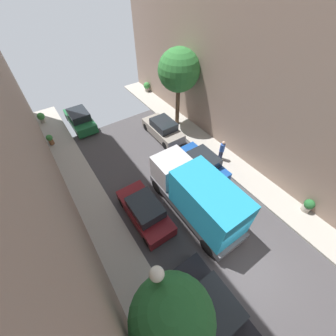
{
  "coord_description": "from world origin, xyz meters",
  "views": [
    {
      "loc": [
        -5.4,
        -0.79,
        11.55
      ],
      "look_at": [
        0.54,
        7.82,
        0.5
      ],
      "focal_mm": 22.52,
      "sensor_mm": 36.0,
      "label": 1
    }
  ],
  "objects_px": {
    "potted_plant_1": "(41,117)",
    "parked_car_right_1": "(202,164)",
    "parked_car_right_2": "(163,129)",
    "street_tree_0": "(172,319)",
    "parked_car_left_3": "(145,211)",
    "parked_car_left_4": "(80,119)",
    "pedestrian": "(222,150)",
    "lamp_post": "(159,290)",
    "potted_plant_4": "(50,139)",
    "parked_car_left_2": "(212,306)",
    "potted_plant_0": "(308,205)",
    "potted_plant_3": "(147,86)",
    "street_tree_1": "(179,71)",
    "delivery_truck": "(198,196)"
  },
  "relations": [
    {
      "from": "lamp_post",
      "to": "potted_plant_3",
      "type": "bearing_deg",
      "value": 61.03
    },
    {
      "from": "potted_plant_1",
      "to": "potted_plant_3",
      "type": "bearing_deg",
      "value": -1.32
    },
    {
      "from": "lamp_post",
      "to": "potted_plant_4",
      "type": "bearing_deg",
      "value": 94.04
    },
    {
      "from": "parked_car_left_4",
      "to": "potted_plant_1",
      "type": "distance_m",
      "value": 3.75
    },
    {
      "from": "parked_car_left_4",
      "to": "pedestrian",
      "type": "height_order",
      "value": "pedestrian"
    },
    {
      "from": "parked_car_left_4",
      "to": "potted_plant_3",
      "type": "height_order",
      "value": "parked_car_left_4"
    },
    {
      "from": "potted_plant_1",
      "to": "potted_plant_0",
      "type": "bearing_deg",
      "value": -59.94
    },
    {
      "from": "delivery_truck",
      "to": "street_tree_0",
      "type": "bearing_deg",
      "value": -139.26
    },
    {
      "from": "parked_car_left_4",
      "to": "parked_car_left_2",
      "type": "bearing_deg",
      "value": -90.0
    },
    {
      "from": "delivery_truck",
      "to": "street_tree_1",
      "type": "distance_m",
      "value": 10.15
    },
    {
      "from": "parked_car_left_2",
      "to": "parked_car_right_2",
      "type": "height_order",
      "value": "same"
    },
    {
      "from": "parked_car_right_2",
      "to": "potted_plant_3",
      "type": "bearing_deg",
      "value": 69.1
    },
    {
      "from": "parked_car_left_4",
      "to": "delivery_truck",
      "type": "xyz_separation_m",
      "value": [
        2.7,
        -13.17,
        1.07
      ]
    },
    {
      "from": "potted_plant_4",
      "to": "lamp_post",
      "type": "bearing_deg",
      "value": -85.96
    },
    {
      "from": "parked_car_left_4",
      "to": "lamp_post",
      "type": "xyz_separation_m",
      "value": [
        -1.9,
        -16.31,
        3.01
      ]
    },
    {
      "from": "street_tree_0",
      "to": "potted_plant_0",
      "type": "height_order",
      "value": "street_tree_0"
    },
    {
      "from": "delivery_truck",
      "to": "lamp_post",
      "type": "bearing_deg",
      "value": -145.63
    },
    {
      "from": "parked_car_left_3",
      "to": "street_tree_1",
      "type": "distance_m",
      "value": 11.01
    },
    {
      "from": "parked_car_right_2",
      "to": "potted_plant_0",
      "type": "relative_size",
      "value": 4.47
    },
    {
      "from": "parked_car_right_2",
      "to": "street_tree_0",
      "type": "relative_size",
      "value": 0.82
    },
    {
      "from": "parked_car_left_4",
      "to": "potted_plant_4",
      "type": "bearing_deg",
      "value": -155.74
    },
    {
      "from": "parked_car_left_4",
      "to": "potted_plant_0",
      "type": "bearing_deg",
      "value": -63.56
    },
    {
      "from": "parked_car_left_3",
      "to": "street_tree_0",
      "type": "xyz_separation_m",
      "value": [
        -2.01,
        -5.53,
        3.2
      ]
    },
    {
      "from": "parked_car_left_4",
      "to": "street_tree_0",
      "type": "height_order",
      "value": "street_tree_0"
    },
    {
      "from": "parked_car_left_3",
      "to": "potted_plant_0",
      "type": "height_order",
      "value": "parked_car_left_3"
    },
    {
      "from": "street_tree_1",
      "to": "potted_plant_1",
      "type": "height_order",
      "value": "street_tree_1"
    },
    {
      "from": "potted_plant_0",
      "to": "parked_car_left_2",
      "type": "bearing_deg",
      "value": -176.4
    },
    {
      "from": "parked_car_right_2",
      "to": "pedestrian",
      "type": "bearing_deg",
      "value": -69.35
    },
    {
      "from": "potted_plant_1",
      "to": "parked_car_right_1",
      "type": "bearing_deg",
      "value": -57.87
    },
    {
      "from": "potted_plant_3",
      "to": "parked_car_left_3",
      "type": "bearing_deg",
      "value": -120.98
    },
    {
      "from": "parked_car_left_4",
      "to": "street_tree_1",
      "type": "relative_size",
      "value": 0.65
    },
    {
      "from": "street_tree_1",
      "to": "potted_plant_1",
      "type": "xyz_separation_m",
      "value": [
        -10.28,
        7.24,
        -4.23
      ]
    },
    {
      "from": "potted_plant_3",
      "to": "street_tree_1",
      "type": "bearing_deg",
      "value": -97.27
    },
    {
      "from": "street_tree_1",
      "to": "potted_plant_3",
      "type": "distance_m",
      "value": 8.2
    },
    {
      "from": "parked_car_right_1",
      "to": "street_tree_0",
      "type": "relative_size",
      "value": 0.82
    },
    {
      "from": "pedestrian",
      "to": "delivery_truck",
      "type": "bearing_deg",
      "value": -150.89
    },
    {
      "from": "delivery_truck",
      "to": "potted_plant_4",
      "type": "bearing_deg",
      "value": 115.55
    },
    {
      "from": "parked_car_right_1",
      "to": "street_tree_0",
      "type": "bearing_deg",
      "value": -138.24
    },
    {
      "from": "pedestrian",
      "to": "parked_car_left_3",
      "type": "bearing_deg",
      "value": -171.43
    },
    {
      "from": "street_tree_0",
      "to": "lamp_post",
      "type": "xyz_separation_m",
      "value": [
        0.11,
        0.91,
        -0.19
      ]
    },
    {
      "from": "parked_car_right_1",
      "to": "delivery_truck",
      "type": "bearing_deg",
      "value": -136.53
    },
    {
      "from": "parked_car_left_2",
      "to": "parked_car_left_3",
      "type": "distance_m",
      "value": 5.81
    },
    {
      "from": "potted_plant_0",
      "to": "lamp_post",
      "type": "relative_size",
      "value": 0.17
    },
    {
      "from": "potted_plant_0",
      "to": "parked_car_right_1",
      "type": "bearing_deg",
      "value": 115.53
    },
    {
      "from": "parked_car_left_4",
      "to": "potted_plant_1",
      "type": "relative_size",
      "value": 4.55
    },
    {
      "from": "parked_car_right_2",
      "to": "street_tree_1",
      "type": "bearing_deg",
      "value": 20.16
    },
    {
      "from": "parked_car_left_2",
      "to": "potted_plant_1",
      "type": "relative_size",
      "value": 4.55
    },
    {
      "from": "delivery_truck",
      "to": "street_tree_0",
      "type": "height_order",
      "value": "street_tree_0"
    },
    {
      "from": "street_tree_1",
      "to": "potted_plant_3",
      "type": "xyz_separation_m",
      "value": [
        0.89,
        6.98,
        -4.19
      ]
    },
    {
      "from": "parked_car_right_1",
      "to": "street_tree_0",
      "type": "distance_m",
      "value": 10.44
    }
  ]
}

